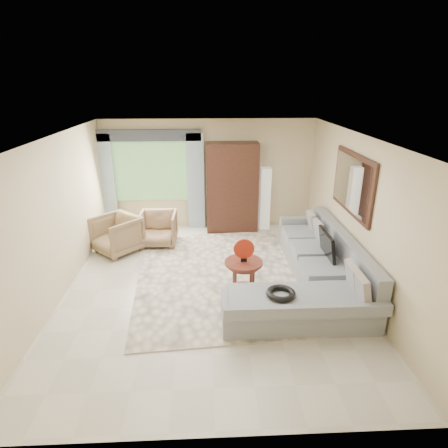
{
  "coord_description": "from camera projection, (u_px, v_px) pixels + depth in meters",
  "views": [
    {
      "loc": [
        -0.04,
        -5.78,
        3.42
      ],
      "look_at": [
        0.25,
        0.35,
        1.05
      ],
      "focal_mm": 30.0,
      "sensor_mm": 36.0,
      "label": 1
    }
  ],
  "objects": [
    {
      "name": "ground",
      "position": [
        211.0,
        287.0,
        6.62
      ],
      "size": [
        6.0,
        6.0,
        0.0
      ],
      "primitive_type": "plane",
      "color": "silver",
      "rests_on": "ground"
    },
    {
      "name": "sectional_sofa",
      "position": [
        314.0,
        275.0,
        6.43
      ],
      "size": [
        2.3,
        3.46,
        0.9
      ],
      "color": "#929599",
      "rests_on": "ground"
    },
    {
      "name": "coffee_table",
      "position": [
        243.0,
        278.0,
        6.25
      ],
      "size": [
        0.63,
        0.63,
        0.63
      ],
      "rotation": [
        0.0,
        0.0,
        -0.17
      ],
      "color": "#491A13",
      "rests_on": "ground"
    },
    {
      "name": "wall_mirror",
      "position": [
        352.0,
        184.0,
        6.43
      ],
      "size": [
        0.05,
        1.7,
        1.05
      ],
      "color": "black",
      "rests_on": "wall_right"
    },
    {
      "name": "potted_plant",
      "position": [
        124.0,
        221.0,
        8.95
      ],
      "size": [
        0.51,
        0.45,
        0.55
      ],
      "primitive_type": "imported",
      "rotation": [
        0.0,
        0.0,
        -0.04
      ],
      "color": "#999999",
      "rests_on": "ground"
    },
    {
      "name": "armchair_left",
      "position": [
        117.0,
        235.0,
        7.83
      ],
      "size": [
        1.2,
        1.2,
        0.79
      ],
      "primitive_type": "imported",
      "rotation": [
        0.0,
        0.0,
        -0.75
      ],
      "color": "#967651",
      "rests_on": "ground"
    },
    {
      "name": "floor_lamp",
      "position": [
        265.0,
        199.0,
        9.0
      ],
      "size": [
        0.24,
        0.24,
        1.5
      ],
      "primitive_type": "cube",
      "color": "silver",
      "rests_on": "ground"
    },
    {
      "name": "red_disc",
      "position": [
        244.0,
        249.0,
        6.06
      ],
      "size": [
        0.34,
        0.03,
        0.34
      ],
      "primitive_type": "cylinder",
      "rotation": [
        1.57,
        0.0,
        -0.02
      ],
      "color": "#A52310",
      "rests_on": "coffee_table"
    },
    {
      "name": "curtain_left",
      "position": [
        106.0,
        183.0,
        8.78
      ],
      "size": [
        0.4,
        0.08,
        2.3
      ],
      "primitive_type": "cube",
      "color": "#9EB7CC",
      "rests_on": "ground"
    },
    {
      "name": "tv_screen",
      "position": [
        327.0,
        245.0,
        6.55
      ],
      "size": [
        0.14,
        0.74,
        0.48
      ],
      "primitive_type": "cube",
      "rotation": [
        0.0,
        -0.17,
        0.0
      ],
      "color": "black",
      "rests_on": "sectional_sofa"
    },
    {
      "name": "valance",
      "position": [
        148.0,
        135.0,
        8.45
      ],
      "size": [
        2.4,
        0.12,
        0.26
      ],
      "primitive_type": "cube",
      "color": "#1E232D",
      "rests_on": "wall_back"
    },
    {
      "name": "armoire",
      "position": [
        232.0,
        188.0,
        8.8
      ],
      "size": [
        1.2,
        0.55,
        2.1
      ],
      "primitive_type": "cube",
      "color": "black",
      "rests_on": "ground"
    },
    {
      "name": "garden_hose",
      "position": [
        281.0,
        293.0,
        5.39
      ],
      "size": [
        0.43,
        0.43,
        0.09
      ],
      "primitive_type": "torus",
      "color": "black",
      "rests_on": "sectional_sofa"
    },
    {
      "name": "window",
      "position": [
        151.0,
        171.0,
        8.83
      ],
      "size": [
        1.8,
        0.04,
        1.4
      ],
      "primitive_type": "cube",
      "color": "#669E59",
      "rests_on": "wall_back"
    },
    {
      "name": "armchair_right",
      "position": [
        158.0,
        229.0,
        8.21
      ],
      "size": [
        0.8,
        0.82,
        0.73
      ],
      "primitive_type": "imported",
      "rotation": [
        0.0,
        0.0,
        -0.02
      ],
      "color": "#8E734D",
      "rests_on": "ground"
    },
    {
      "name": "area_rug",
      "position": [
        219.0,
        275.0,
        6.99
      ],
      "size": [
        3.29,
        4.22,
        0.02
      ],
      "primitive_type": "cube",
      "rotation": [
        0.0,
        0.0,
        0.08
      ],
      "color": "#F8E1C4",
      "rests_on": "ground"
    },
    {
      "name": "curtain_right",
      "position": [
        196.0,
        182.0,
        8.88
      ],
      "size": [
        0.4,
        0.08,
        2.3
      ],
      "primitive_type": "cube",
      "color": "#9EB7CC",
      "rests_on": "ground"
    }
  ]
}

